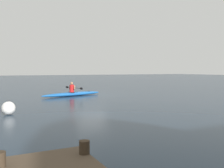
{
  "coord_description": "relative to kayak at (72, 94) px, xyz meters",
  "views": [
    {
      "loc": [
        7.85,
        19.22,
        1.99
      ],
      "look_at": [
        0.82,
        5.36,
        1.13
      ],
      "focal_mm": 40.81,
      "sensor_mm": 36.0,
      "label": 1
    }
  ],
  "objects": [
    {
      "name": "ground_plane",
      "position": [
        -1.8,
        -0.57,
        -0.15
      ],
      "size": [
        160.0,
        160.0,
        0.0
      ],
      "primitive_type": "plane",
      "color": "#1E2D3D"
    },
    {
      "name": "kayak",
      "position": [
        0.0,
        0.0,
        0.0
      ],
      "size": [
        5.12,
        1.85,
        0.3
      ],
      "color": "#1959A5",
      "rests_on": "ground"
    },
    {
      "name": "kayaker",
      "position": [
        0.03,
        0.01,
        0.48
      ],
      "size": [
        0.68,
        2.31,
        0.78
      ],
      "color": "red",
      "rests_on": "kayak"
    },
    {
      "name": "mooring_buoy_white_far",
      "position": [
        5.08,
        6.55,
        0.15
      ],
      "size": [
        0.59,
        0.59,
        0.64
      ],
      "color": "silver",
      "rests_on": "ground"
    }
  ]
}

